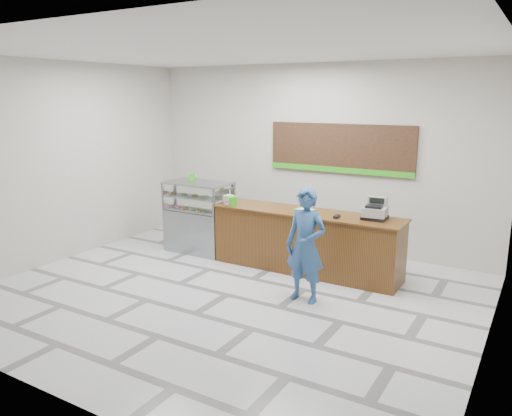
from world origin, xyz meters
The scene contains 16 objects.
floor centered at (0.00, 0.00, 0.00)m, with size 7.00×7.00×0.00m, color silver.
back_wall centered at (0.00, 3.00, 1.75)m, with size 7.00×7.00×0.00m, color beige.
ceiling centered at (0.00, 0.00, 3.50)m, with size 7.00×7.00×0.00m, color silver.
sales_counter centered at (0.55, 1.55, 0.52)m, with size 3.26×0.76×1.03m.
display_case centered at (-1.67, 1.55, 0.68)m, with size 1.22×0.72×1.33m.
menu_board centered at (0.55, 2.96, 1.93)m, with size 2.80×0.06×0.90m.
cash_register centered at (1.68, 1.63, 1.16)m, with size 0.39×0.40×0.33m.
card_terminal centered at (1.14, 1.41, 1.05)m, with size 0.08×0.15×0.04m, color black.
serving_tray centered at (0.49, 1.62, 1.04)m, with size 0.34×0.26×0.02m.
napkin_box centered at (-0.95, 1.49, 1.10)m, with size 0.15×0.15×0.13m, color white.
straw_cup centered at (-0.95, 1.52, 1.09)m, with size 0.08×0.08×0.12m, color silver.
promo_box centered at (-0.78, 1.30, 1.11)m, with size 0.18×0.12×0.16m, color green.
donut_decal centered at (0.62, 1.39, 1.03)m, with size 0.16×0.16×0.00m, color pink.
green_cup_left centered at (-1.97, 1.78, 1.39)m, with size 0.08×0.08×0.13m, color green.
green_cup_right centered at (-1.90, 1.64, 1.40)m, with size 0.08×0.08×0.13m, color green.
customer centered at (1.07, 0.42, 0.83)m, with size 0.60×0.40×1.66m, color #2C5287.
Camera 1 is at (3.93, -5.77, 2.90)m, focal length 35.00 mm.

